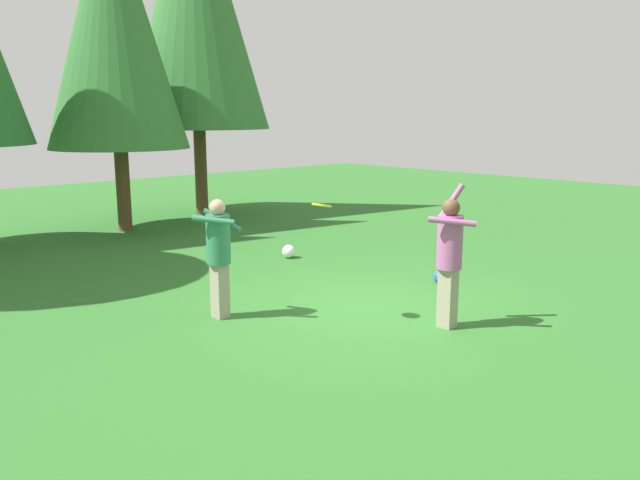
{
  "coord_description": "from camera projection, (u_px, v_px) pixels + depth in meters",
  "views": [
    {
      "loc": [
        -6.66,
        -6.18,
        2.87
      ],
      "look_at": [
        -0.47,
        0.42,
        1.05
      ],
      "focal_mm": 35.31,
      "sensor_mm": 36.0,
      "label": 1
    }
  ],
  "objects": [
    {
      "name": "person_thrower",
      "position": [
        449.0,
        251.0,
        8.41
      ],
      "size": [
        0.69,
        0.69,
        1.96
      ],
      "rotation": [
        0.0,
        0.0,
        2.27
      ],
      "color": "gray",
      "rests_on": "ground_plane"
    },
    {
      "name": "ball_white",
      "position": [
        289.0,
        251.0,
        12.72
      ],
      "size": [
        0.27,
        0.27,
        0.27
      ],
      "primitive_type": "sphere",
      "color": "white",
      "rests_on": "ground_plane"
    },
    {
      "name": "tree_center",
      "position": [
        113.0,
        22.0,
        14.75
      ],
      "size": [
        3.33,
        3.33,
        7.97
      ],
      "color": "brown",
      "rests_on": "ground_plane"
    },
    {
      "name": "ground_plane",
      "position": [
        362.0,
        308.0,
        9.45
      ],
      "size": [
        40.0,
        40.0,
        0.0
      ],
      "primitive_type": "plane",
      "color": "#2D6B28"
    },
    {
      "name": "person_catcher",
      "position": [
        219.0,
        248.0,
        8.83
      ],
      "size": [
        0.73,
        0.75,
        1.71
      ],
      "rotation": [
        0.0,
        0.0,
        -0.9
      ],
      "color": "gray",
      "rests_on": "ground_plane"
    },
    {
      "name": "ball_blue",
      "position": [
        440.0,
        277.0,
        10.82
      ],
      "size": [
        0.23,
        0.23,
        0.23
      ],
      "primitive_type": "sphere",
      "color": "blue",
      "rests_on": "ground_plane"
    },
    {
      "name": "frisbee",
      "position": [
        322.0,
        205.0,
        8.5
      ],
      "size": [
        0.31,
        0.31,
        0.08
      ],
      "color": "yellow"
    }
  ]
}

